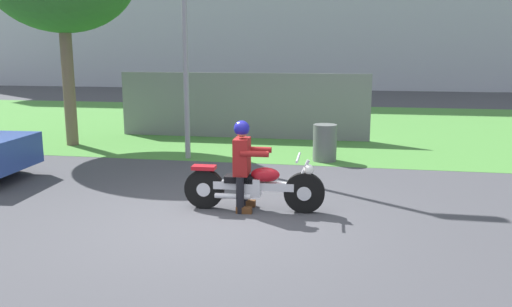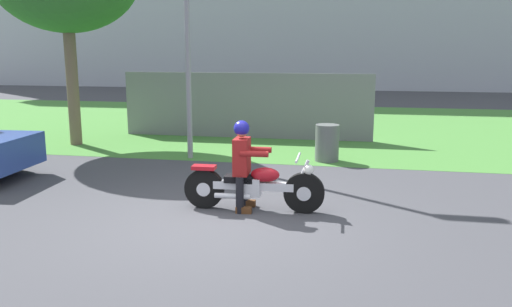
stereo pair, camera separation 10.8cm
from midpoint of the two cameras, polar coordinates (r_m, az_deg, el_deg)
ground at (r=7.60m, az=-4.44°, el=-7.43°), size 120.00×120.00×0.00m
grass_verge at (r=17.16m, az=4.03°, el=3.12°), size 60.00×12.00×0.01m
motorcycle_lead at (r=8.00m, az=-0.60°, el=-3.57°), size 2.17×0.66×0.87m
rider_lead at (r=7.94m, az=-1.81°, el=-0.54°), size 0.56×0.48×1.39m
trash_can at (r=11.64m, az=7.23°, el=1.17°), size 0.52×0.52×0.81m
fence_segment at (r=14.54m, az=-1.76°, el=5.23°), size 7.00×0.06×1.80m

